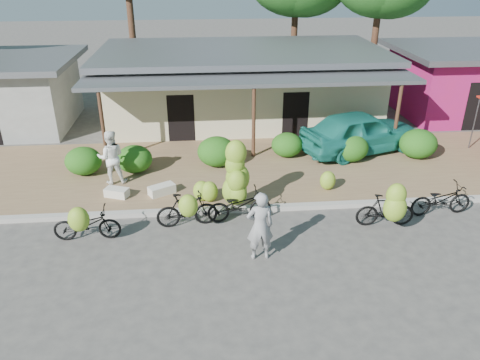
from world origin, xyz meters
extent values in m
plane|color=#474441|center=(0.00, 0.00, 0.00)|extent=(100.00, 100.00, 0.00)
cube|color=olive|center=(0.00, 5.00, 0.06)|extent=(60.00, 6.00, 0.12)
cube|color=#A8A399|center=(0.00, 2.00, 0.07)|extent=(60.00, 0.25, 0.15)
cube|color=beige|center=(0.00, 11.00, 1.55)|extent=(12.00, 6.00, 3.10)
cube|color=slate|center=(0.00, 11.00, 3.23)|extent=(13.00, 7.00, 0.25)
cube|color=black|center=(0.00, 8.05, 1.10)|extent=(1.40, 0.12, 2.20)
cube|color=slate|center=(0.00, 7.00, 2.90)|extent=(13.00, 2.00, 0.15)
cylinder|color=brown|center=(-5.60, 6.10, 1.43)|extent=(0.14, 0.14, 2.85)
cylinder|color=brown|center=(0.00, 6.10, 1.43)|extent=(0.14, 0.14, 2.85)
cylinder|color=brown|center=(5.60, 6.10, 1.43)|extent=(0.14, 0.14, 2.85)
cube|color=#B21B58|center=(10.50, 11.00, 1.50)|extent=(5.00, 5.00, 3.00)
cube|color=slate|center=(10.50, 11.00, 3.12)|extent=(6.00, 6.00, 0.25)
cube|color=black|center=(10.50, 8.55, 1.10)|extent=(1.40, 0.12, 2.20)
cube|color=#9B9B96|center=(-11.00, 11.00, 1.45)|extent=(6.00, 5.00, 2.90)
cylinder|color=brown|center=(-5.50, 16.00, 4.11)|extent=(0.36, 0.36, 8.22)
cylinder|color=brown|center=(3.50, 16.50, 3.31)|extent=(0.36, 0.36, 6.62)
cylinder|color=brown|center=(7.50, 14.50, 3.25)|extent=(0.36, 0.36, 6.50)
ellipsoid|color=#1F5012|center=(-6.21, 5.00, 0.62)|extent=(1.29, 1.16, 1.00)
ellipsoid|color=#1F5012|center=(-4.42, 5.03, 0.62)|extent=(1.27, 1.15, 0.99)
ellipsoid|color=#1F5012|center=(-1.46, 5.33, 0.68)|extent=(1.42, 1.28, 1.11)
ellipsoid|color=#1F5012|center=(1.29, 5.97, 0.59)|extent=(1.21, 1.09, 0.94)
ellipsoid|color=#1F5012|center=(3.60, 5.32, 0.64)|extent=(1.34, 1.21, 1.05)
ellipsoid|color=#1F5012|center=(6.29, 5.41, 0.68)|extent=(1.44, 1.29, 1.12)
cylinder|color=#59595E|center=(8.84, 6.15, 1.17)|extent=(0.05, 0.05, 2.10)
imported|color=black|center=(-5.26, 0.81, 0.49)|extent=(1.85, 0.65, 0.97)
ellipsoid|color=#94C431|center=(-5.27, 0.16, 1.02)|extent=(0.56, 0.47, 0.69)
imported|color=black|center=(-2.50, 1.29, 0.54)|extent=(1.83, 0.68, 1.08)
ellipsoid|color=#94C431|center=(-2.43, 0.64, 1.02)|extent=(0.54, 0.46, 0.67)
imported|color=black|center=(-0.95, 1.48, 0.51)|extent=(1.99, 0.86, 1.01)
ellipsoid|color=#94C431|center=(-1.05, 2.02, 0.73)|extent=(0.76, 0.65, 0.95)
ellipsoid|color=#94C431|center=(-0.95, 2.03, 1.15)|extent=(0.73, 0.62, 0.91)
ellipsoid|color=#94C431|center=(-1.03, 2.02, 1.57)|extent=(0.59, 0.50, 0.74)
ellipsoid|color=#94C431|center=(-1.00, 2.02, 1.97)|extent=(0.64, 0.54, 0.80)
ellipsoid|color=#94C431|center=(-0.97, 1.68, 0.79)|extent=(0.53, 0.45, 0.66)
ellipsoid|color=#94C431|center=(-1.01, 1.67, 1.21)|extent=(0.56, 0.48, 0.70)
imported|color=black|center=(3.26, 0.79, 0.52)|extent=(1.74, 0.58, 1.03)
ellipsoid|color=#94C431|center=(3.23, 0.14, 0.95)|extent=(0.65, 0.55, 0.81)
ellipsoid|color=#94C431|center=(3.23, 0.19, 1.32)|extent=(0.56, 0.47, 0.70)
imported|color=black|center=(5.20, 1.30, 0.50)|extent=(1.95, 0.78, 1.01)
ellipsoid|color=#94C431|center=(-2.06, 2.61, 0.46)|extent=(0.54, 0.46, 0.68)
ellipsoid|color=#94C431|center=(-1.82, 2.53, 0.46)|extent=(0.55, 0.47, 0.69)
ellipsoid|color=#94C431|center=(2.14, 3.02, 0.45)|extent=(0.52, 0.45, 0.66)
cube|color=beige|center=(-3.36, 3.18, 0.27)|extent=(0.94, 0.77, 0.30)
cube|color=beige|center=(-4.81, 3.13, 0.26)|extent=(0.84, 0.62, 0.28)
imported|color=gray|center=(-0.59, -0.50, 0.97)|extent=(0.73, 0.51, 1.93)
imported|color=white|center=(-5.06, 4.20, 1.06)|extent=(0.98, 0.80, 1.88)
imported|color=#1A776A|center=(4.25, 6.20, 0.95)|extent=(5.24, 3.40, 1.66)
camera|label=1|loc=(-2.02, -10.66, 7.24)|focal=35.00mm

